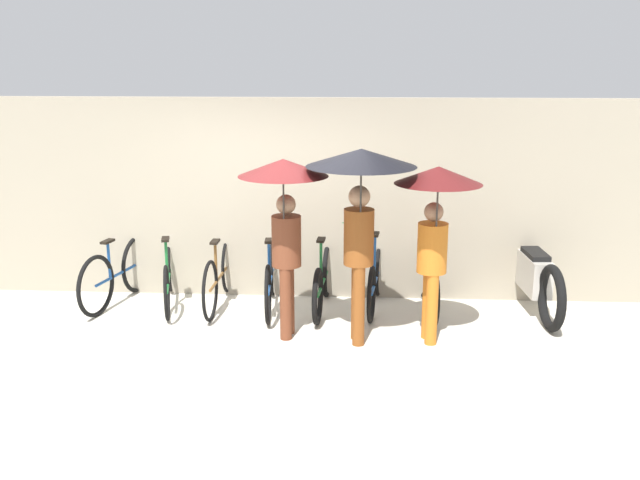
# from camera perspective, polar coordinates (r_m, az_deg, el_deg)

# --- Properties ---
(ground_plane) EXTENTS (30.00, 30.00, 0.00)m
(ground_plane) POSITION_cam_1_polar(r_m,az_deg,el_deg) (7.56, -5.37, -9.17)
(ground_plane) COLOR beige
(back_wall) EXTENTS (13.14, 0.12, 2.54)m
(back_wall) POSITION_cam_1_polar(r_m,az_deg,el_deg) (9.05, -3.67, 3.29)
(back_wall) COLOR gray
(back_wall) RESTS_ON ground
(parked_bicycle_0) EXTENTS (0.53, 1.68, 1.08)m
(parked_bicycle_0) POSITION_cam_1_polar(r_m,az_deg,el_deg) (9.27, -15.86, -2.56)
(parked_bicycle_0) COLOR black
(parked_bicycle_0) RESTS_ON ground
(parked_bicycle_1) EXTENTS (0.55, 1.71, 1.10)m
(parked_bicycle_1) POSITION_cam_1_polar(r_m,az_deg,el_deg) (9.09, -12.03, -2.87)
(parked_bicycle_1) COLOR black
(parked_bicycle_1) RESTS_ON ground
(parked_bicycle_2) EXTENTS (0.44, 1.79, 1.02)m
(parked_bicycle_2) POSITION_cam_1_polar(r_m,az_deg,el_deg) (8.95, -8.02, -2.82)
(parked_bicycle_2) COLOR black
(parked_bicycle_2) RESTS_ON ground
(parked_bicycle_3) EXTENTS (0.44, 1.74, 1.09)m
(parked_bicycle_3) POSITION_cam_1_polar(r_m,az_deg,el_deg) (8.78, -3.99, -3.11)
(parked_bicycle_3) COLOR black
(parked_bicycle_3) RESTS_ON ground
(parked_bicycle_4) EXTENTS (0.44, 1.67, 1.00)m
(parked_bicycle_4) POSITION_cam_1_polar(r_m,az_deg,el_deg) (8.71, 0.22, -3.35)
(parked_bicycle_4) COLOR black
(parked_bicycle_4) RESTS_ON ground
(parked_bicycle_5) EXTENTS (0.44, 1.66, 1.02)m
(parked_bicycle_5) POSITION_cam_1_polar(r_m,az_deg,el_deg) (8.79, 4.45, -3.19)
(parked_bicycle_5) COLOR black
(parked_bicycle_5) RESTS_ON ground
(parked_bicycle_6) EXTENTS (0.44, 1.72, 1.03)m
(parked_bicycle_6) POSITION_cam_1_polar(r_m,az_deg,el_deg) (8.78, 8.66, -3.33)
(parked_bicycle_6) COLOR black
(parked_bicycle_6) RESTS_ON ground
(pedestrian_leading) EXTENTS (0.94, 0.94, 2.00)m
(pedestrian_leading) POSITION_cam_1_polar(r_m,az_deg,el_deg) (7.49, -2.86, 3.14)
(pedestrian_leading) COLOR brown
(pedestrian_leading) RESTS_ON ground
(pedestrian_center) EXTENTS (1.13, 1.13, 2.13)m
(pedestrian_center) POSITION_cam_1_polar(r_m,az_deg,el_deg) (7.30, 3.26, 4.18)
(pedestrian_center) COLOR brown
(pedestrian_center) RESTS_ON ground
(pedestrian_trailing) EXTENTS (0.90, 0.90, 1.95)m
(pedestrian_trailing) POSITION_cam_1_polar(r_m,az_deg,el_deg) (7.46, 9.25, 2.44)
(pedestrian_trailing) COLOR #C66B1E
(pedestrian_trailing) RESTS_ON ground
(motorcycle) EXTENTS (0.58, 2.11, 0.95)m
(motorcycle) POSITION_cam_1_polar(r_m,az_deg,el_deg) (9.05, 16.73, -2.81)
(motorcycle) COLOR black
(motorcycle) RESTS_ON ground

